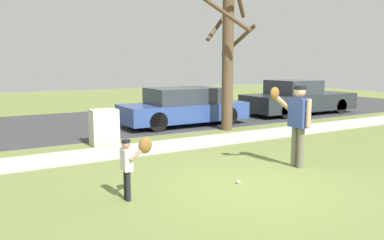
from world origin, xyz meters
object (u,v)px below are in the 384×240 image
Objects in this scene: baseball at (238,182)px; utility_cabinet at (104,127)px; street_tree_near at (228,56)px; parked_wagon_blue at (184,107)px; person_adult at (297,117)px; person_child at (132,159)px; parked_pickup_dark at (298,99)px.

utility_cabinet is at bearing 104.26° from baseball.
parked_wagon_blue is (-0.80, 1.54, -1.77)m from street_tree_near.
person_adult is 1.68× the size of person_child.
person_child is at bearing 0.85° from person_adult.
utility_cabinet is at bearing -152.09° from parked_wagon_blue.
baseball is at bearing -75.74° from utility_cabinet.
utility_cabinet is 4.68m from street_tree_near.
person_child is 7.05m from street_tree_near.
person_adult is 0.38× the size of parked_wagon_blue.
person_child is 0.20× the size of parked_pickup_dark.
person_adult is 8.85m from parked_pickup_dark.
baseball is 10.37m from parked_pickup_dark.
street_tree_near is at bearing -161.18° from parked_pickup_dark.
person_child reaches higher than utility_cabinet.
baseball is at bearing -123.13° from street_tree_near.
baseball is 6.74m from parked_wagon_blue.
person_adult is at bearing 0.85° from person_child.
street_tree_near reaches higher than parked_pickup_dark.
street_tree_near is (5.08, 4.57, 1.75)m from person_child.
parked_wagon_blue is (4.28, 6.11, -0.02)m from person_child.
street_tree_near is (4.25, 0.29, 1.94)m from utility_cabinet.
person_adult is 2.05m from baseball.
street_tree_near is at bearing 3.92° from utility_cabinet.
person_adult is 0.38× the size of street_tree_near.
parked_wagon_blue reaches higher than baseball.
street_tree_near is 5.54m from parked_pickup_dark.
street_tree_near is at bearing -62.41° from parked_wagon_blue.
parked_wagon_blue is at bearing 117.59° from street_tree_near.
utility_cabinet is 0.22× the size of street_tree_near.
parked_wagon_blue is (3.45, 1.83, 0.17)m from utility_cabinet.
parked_wagon_blue is at bearing -96.52° from person_adult.
person_adult is at bearing 10.39° from baseball.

